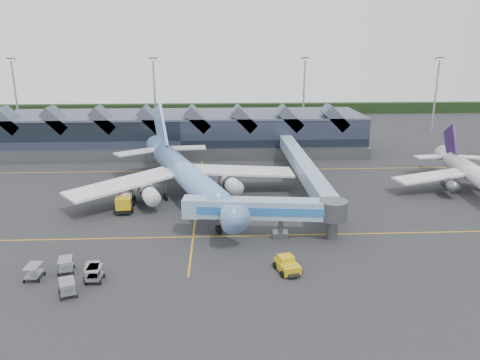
{
  "coord_description": "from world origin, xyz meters",
  "views": [
    {
      "loc": [
        3.8,
        -70.37,
        27.07
      ],
      "look_at": [
        7.32,
        3.6,
        5.0
      ],
      "focal_mm": 35.0,
      "sensor_mm": 36.0,
      "label": 1
    }
  ],
  "objects_px": {
    "fuel_truck": "(125,197)",
    "jet_bridge": "(274,210)",
    "regional_jet": "(474,174)",
    "pushback_tug": "(287,265)",
    "main_airliner": "(184,173)"
  },
  "relations": [
    {
      "from": "jet_bridge",
      "to": "pushback_tug",
      "type": "height_order",
      "value": "jet_bridge"
    },
    {
      "from": "main_airliner",
      "to": "jet_bridge",
      "type": "relative_size",
      "value": 2.01
    },
    {
      "from": "jet_bridge",
      "to": "pushback_tug",
      "type": "relative_size",
      "value": 5.25
    },
    {
      "from": "jet_bridge",
      "to": "fuel_truck",
      "type": "height_order",
      "value": "jet_bridge"
    },
    {
      "from": "main_airliner",
      "to": "regional_jet",
      "type": "relative_size",
      "value": 1.43
    },
    {
      "from": "fuel_truck",
      "to": "jet_bridge",
      "type": "bearing_deg",
      "value": -36.17
    },
    {
      "from": "fuel_truck",
      "to": "pushback_tug",
      "type": "relative_size",
      "value": 2.19
    },
    {
      "from": "pushback_tug",
      "to": "regional_jet",
      "type": "bearing_deg",
      "value": 22.64
    },
    {
      "from": "regional_jet",
      "to": "fuel_truck",
      "type": "height_order",
      "value": "regional_jet"
    },
    {
      "from": "regional_jet",
      "to": "pushback_tug",
      "type": "distance_m",
      "value": 48.69
    },
    {
      "from": "main_airliner",
      "to": "pushback_tug",
      "type": "bearing_deg",
      "value": -83.28
    },
    {
      "from": "regional_jet",
      "to": "fuel_truck",
      "type": "bearing_deg",
      "value": -170.69
    },
    {
      "from": "jet_bridge",
      "to": "pushback_tug",
      "type": "bearing_deg",
      "value": -81.21
    },
    {
      "from": "main_airliner",
      "to": "jet_bridge",
      "type": "bearing_deg",
      "value": -72.72
    },
    {
      "from": "jet_bridge",
      "to": "main_airliner",
      "type": "bearing_deg",
      "value": 133.25
    }
  ]
}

